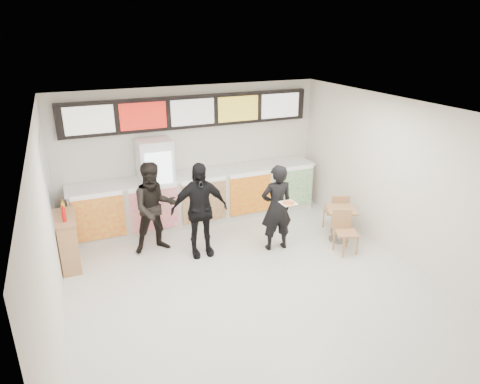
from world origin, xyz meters
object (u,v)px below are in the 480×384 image
service_counter (199,197)px  condiment_ledge (68,241)px  cafe_table (340,218)px  drinks_fridge (157,185)px  customer_main (277,208)px  customer_mid (199,210)px  customer_left (155,208)px

service_counter → condiment_ledge: (-2.82, -0.94, -0.06)m
cafe_table → service_counter: bearing=161.6°
drinks_fridge → customer_main: 2.67m
drinks_fridge → condiment_ledge: 2.17m
customer_mid → service_counter: bearing=75.9°
condiment_ledge → cafe_table: bearing=-12.0°
drinks_fridge → customer_main: size_ratio=1.14×
customer_mid → condiment_ledge: customer_mid is taller
customer_left → customer_main: bearing=-22.9°
customer_mid → condiment_ledge: (-2.36, 0.52, -0.42)m
service_counter → drinks_fridge: bearing=179.0°
customer_left → customer_mid: (0.74, -0.48, 0.02)m
drinks_fridge → customer_left: size_ratio=1.10×
service_counter → condiment_ledge: bearing=-161.6°
cafe_table → drinks_fridge: bearing=170.5°
customer_mid → customer_main: bearing=-10.7°
customer_left → customer_mid: 0.89m
drinks_fridge → service_counter: bearing=-1.0°
customer_left → cafe_table: (3.57, -1.07, -0.41)m
customer_left → condiment_ledge: size_ratio=1.52×
customer_mid → drinks_fridge: bearing=111.3°
service_counter → cafe_table: (2.37, -2.04, -0.08)m
cafe_table → condiment_ledge: condiment_ledge is taller
cafe_table → customer_mid: bearing=-169.3°
cafe_table → condiment_ledge: (-5.19, 1.10, 0.02)m
cafe_table → condiment_ledge: bearing=-169.6°
customer_left → condiment_ledge: bearing=177.2°
customer_mid → cafe_table: size_ratio=1.25×
customer_main → cafe_table: customer_main is taller
service_counter → cafe_table: service_counter is taller
service_counter → customer_left: bearing=-141.1°
service_counter → customer_mid: 1.57m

